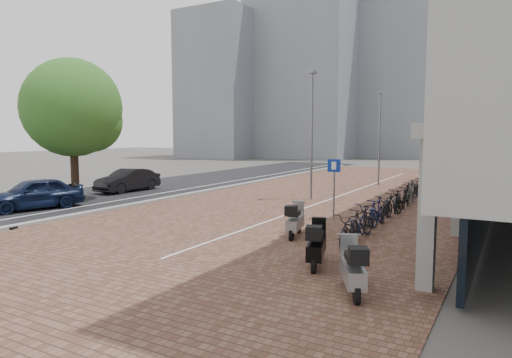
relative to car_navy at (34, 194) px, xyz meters
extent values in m
plane|color=#474442|center=(8.26, -0.41, -0.71)|extent=(140.00, 140.00, 0.00)
cube|color=brown|center=(10.26, 11.59, -0.70)|extent=(14.50, 42.00, 0.04)
cube|color=black|center=(-0.74, 11.59, -0.71)|extent=(8.00, 50.00, 0.03)
cube|color=gray|center=(3.16, 11.59, -0.64)|extent=(0.35, 42.00, 0.14)
cube|color=white|center=(1.26, 11.59, -0.69)|extent=(0.12, 44.00, 0.00)
cube|color=white|center=(10.46, 11.59, -0.68)|extent=(0.10, 30.00, 0.00)
cube|color=black|center=(17.86, 15.59, 0.99)|extent=(0.15, 38.00, 3.20)
cube|color=#989893|center=(17.66, 15.59, 2.74)|extent=(1.60, 38.00, 0.30)
cube|color=#989893|center=(17.06, -2.41, 0.99)|extent=(0.35, 0.35, 3.40)
cube|color=#989893|center=(17.06, 3.59, 0.99)|extent=(0.35, 0.35, 3.40)
cube|color=#989893|center=(17.06, 9.59, 0.99)|extent=(0.35, 0.35, 3.40)
cube|color=#989893|center=(17.06, 15.59, 0.99)|extent=(0.35, 0.35, 3.40)
cube|color=#989893|center=(17.06, 21.59, 0.99)|extent=(0.35, 0.35, 3.40)
cube|color=#989893|center=(17.06, 27.59, 0.99)|extent=(0.35, 0.35, 3.40)
cube|color=#989893|center=(17.06, 33.59, 0.99)|extent=(0.35, 0.35, 3.40)
cube|color=gray|center=(-7.74, 47.59, 15.29)|extent=(14.00, 12.00, 32.00)
cube|color=gray|center=(4.26, 54.59, 12.29)|extent=(12.00, 10.00, 26.00)
cube|color=gray|center=(-17.74, 41.59, 9.29)|extent=(10.00, 10.00, 20.00)
imported|color=black|center=(0.00, 0.00, 0.00)|extent=(2.76, 4.49, 1.43)
imported|color=black|center=(-1.02, 6.71, -0.05)|extent=(1.48, 4.07, 1.33)
cylinder|color=slate|center=(12.51, 4.32, 0.39)|extent=(0.07, 0.07, 2.20)
cube|color=#0B2B95|center=(12.51, 4.29, 1.44)|extent=(0.50, 0.15, 0.50)
cylinder|color=gray|center=(9.57, 9.01, 2.51)|extent=(0.12, 0.12, 6.45)
cylinder|color=slate|center=(10.84, 17.30, 2.32)|extent=(0.12, 0.12, 6.06)
cylinder|color=#382619|center=(-0.74, 2.82, 0.84)|extent=(0.40, 0.40, 3.12)
sphere|color=#2E5C1F|center=(-0.74, 2.82, 3.96)|extent=(4.90, 4.90, 4.90)
sphere|color=#2E5C1F|center=(-0.18, 3.49, 3.29)|extent=(3.12, 3.12, 3.12)
imported|color=black|center=(14.39, 0.59, -0.20)|extent=(0.80, 2.01, 1.04)
imported|color=black|center=(14.41, 1.74, -0.19)|extent=(0.72, 1.80, 1.05)
imported|color=#161E3E|center=(14.33, 2.89, -0.20)|extent=(0.76, 2.00, 1.04)
imported|color=#16153B|center=(14.28, 4.04, -0.19)|extent=(0.59, 1.77, 1.05)
imported|color=black|center=(14.33, 5.19, -0.20)|extent=(0.91, 2.04, 1.04)
imported|color=black|center=(14.39, 6.34, -0.19)|extent=(0.78, 1.81, 1.05)
imported|color=black|center=(14.28, 7.49, -0.20)|extent=(0.89, 2.03, 1.04)
imported|color=black|center=(14.39, 8.64, -0.19)|extent=(0.56, 1.76, 1.05)
imported|color=#514F4A|center=(14.38, 9.79, -0.20)|extent=(0.74, 1.99, 1.04)
imported|color=#121C31|center=(14.12, 10.94, -0.19)|extent=(0.63, 1.78, 1.05)
imported|color=black|center=(14.18, 12.09, -0.20)|extent=(0.79, 2.01, 1.04)
imported|color=#131E36|center=(14.22, 13.24, -0.19)|extent=(0.54, 1.76, 1.05)
imported|color=#222328|center=(14.42, 14.39, -0.20)|extent=(0.94, 2.05, 1.04)
imported|color=#421116|center=(14.42, 15.54, -0.19)|extent=(0.62, 1.78, 1.05)
imported|color=black|center=(14.25, 16.69, -0.20)|extent=(0.71, 1.98, 1.04)
imported|color=black|center=(14.38, 17.84, -0.19)|extent=(0.71, 1.80, 1.05)
imported|color=#5C5954|center=(14.46, 18.99, -0.20)|extent=(1.04, 2.06, 1.04)
camera|label=1|loc=(18.64, -12.55, 2.69)|focal=31.95mm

